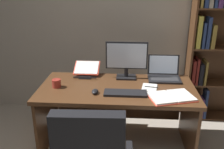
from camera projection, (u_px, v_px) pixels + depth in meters
The scene contains 12 objects.
wall_back at pixel (115, 15), 3.28m from camera, with size 5.70×0.12×2.67m, color #A89E8E.
desk at pixel (117, 100), 2.76m from camera, with size 1.62×0.80×0.71m.
bookshelf at pixel (217, 46), 3.13m from camera, with size 0.91×0.27×1.94m.
monitor at pixel (127, 60), 2.80m from camera, with size 0.46×0.16×0.42m.
laptop at pixel (164, 74), 2.83m from camera, with size 0.35×0.29×0.25m.
keyboard at pixel (125, 93), 2.46m from camera, with size 0.42×0.15×0.02m, color black.
computer_mouse at pixel (95, 91), 2.47m from camera, with size 0.06×0.10×0.04m, color black.
reading_stand_with_book at pixel (87, 69), 2.94m from camera, with size 0.29×0.28×0.13m.
open_binder at pixel (171, 97), 2.38m from camera, with size 0.48×0.39×0.02m.
notepad at pixel (149, 88), 2.60m from camera, with size 0.15×0.21×0.01m, color silver.
pen at pixel (151, 87), 2.59m from camera, with size 0.01×0.01×0.14m, color black.
coffee_mug at pixel (57, 83), 2.61m from camera, with size 0.09×0.09×0.09m, color maroon.
Camera 1 is at (0.19, -1.15, 1.76)m, focal length 40.30 mm.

